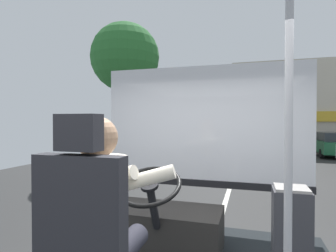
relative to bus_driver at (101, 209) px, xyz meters
The scene contains 10 objects.
ground 9.28m from the bus_driver, 88.47° to the left, with size 18.00×44.00×0.06m.
bus_driver is the anchor object (origin of this frame).
steering_console 1.33m from the bus_driver, 90.00° to the left, with size 1.10×1.00×0.86m.
handrail_pole 1.06m from the bus_driver, 15.39° to the left, with size 0.04×0.04×2.00m.
fare_box 1.45m from the bus_driver, 38.20° to the left, with size 0.26×0.26×0.78m.
windshield_panel 2.01m from the bus_driver, 82.95° to the left, with size 2.50×0.08×1.48m.
street_tree 9.64m from the bus_driver, 114.84° to the left, with size 2.65×2.65×5.76m.
shop_building 19.48m from the bus_driver, 72.10° to the left, with size 12.53×4.25×5.65m.
parked_car_green 16.62m from the bus_driver, 71.38° to the left, with size 1.96×3.93×1.33m.
parked_car_blue 22.55m from the bus_driver, 75.47° to the left, with size 1.80×4.48×1.32m.
Camera 1 is at (0.55, -1.70, 1.95)m, focal length 29.12 mm.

